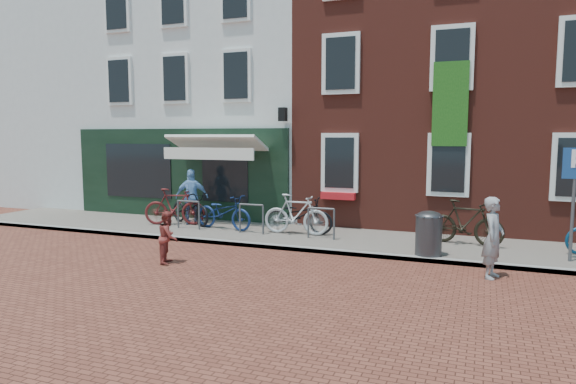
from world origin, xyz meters
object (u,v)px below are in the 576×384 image
at_px(bicycle_2, 224,212).
at_px(bicycle_3, 296,214).
at_px(parking_sign, 574,184).
at_px(bicycle_1, 175,207).
at_px(litter_bin, 429,231).
at_px(bicycle_4, 299,216).
at_px(woman, 493,238).
at_px(boy, 168,237).
at_px(bicycle_5, 465,223).
at_px(cafe_person, 192,197).
at_px(bicycle_0, 190,208).

xyz_separation_m(bicycle_2, bicycle_3, (2.21, 0.01, 0.05)).
distance_m(parking_sign, bicycle_1, 10.52).
relative_size(litter_bin, bicycle_4, 0.57).
bearing_deg(woman, bicycle_1, 89.64).
relative_size(parking_sign, bicycle_3, 1.32).
height_order(boy, bicycle_5, bicycle_5).
distance_m(boy, bicycle_1, 4.28).
xyz_separation_m(litter_bin, boy, (-5.28, -2.35, -0.08)).
height_order(litter_bin, woman, woman).
distance_m(cafe_person, bicycle_3, 3.54).
relative_size(bicycle_3, bicycle_5, 1.00).
bearing_deg(litter_bin, woman, -39.03).
height_order(bicycle_0, bicycle_2, same).
distance_m(woman, cafe_person, 8.86).
relative_size(litter_bin, parking_sign, 0.44).
height_order(cafe_person, bicycle_3, cafe_person).
distance_m(litter_bin, boy, 5.78).
height_order(bicycle_4, bicycle_5, bicycle_5).
relative_size(cafe_person, bicycle_2, 0.89).
bearing_deg(parking_sign, cafe_person, 173.86).
height_order(woman, bicycle_4, woman).
xyz_separation_m(litter_bin, bicycle_0, (-7.17, 1.56, -0.06)).
distance_m(bicycle_2, bicycle_3, 2.21).
height_order(parking_sign, bicycle_0, parking_sign).
relative_size(parking_sign, bicycle_5, 1.32).
relative_size(boy, bicycle_5, 0.63).
bearing_deg(bicycle_1, boy, -166.88).
bearing_deg(parking_sign, bicycle_1, 175.81).
xyz_separation_m(litter_bin, bicycle_2, (-5.82, 1.19, -0.06)).
bearing_deg(bicycle_5, woman, -155.08).
bearing_deg(bicycle_0, boy, -128.89).
bearing_deg(litter_bin, bicycle_5, 64.05).
height_order(woman, bicycle_3, woman).
bearing_deg(parking_sign, litter_bin, -169.80).
bearing_deg(bicycle_1, parking_sign, -112.96).
bearing_deg(cafe_person, boy, 92.94).
distance_m(woman, bicycle_3, 5.44).
distance_m(litter_bin, bicycle_1, 7.65).
xyz_separation_m(bicycle_1, bicycle_3, (3.92, -0.08, 0.00)).
bearing_deg(bicycle_1, cafe_person, -71.58).
bearing_deg(boy, litter_bin, -86.14).
relative_size(cafe_person, bicycle_0, 0.89).
bearing_deg(litter_bin, bicycle_2, 168.47).
distance_m(parking_sign, cafe_person, 10.11).
height_order(litter_bin, bicycle_2, litter_bin).
height_order(bicycle_3, bicycle_4, bicycle_3).
xyz_separation_m(parking_sign, bicycle_3, (-6.51, 0.68, -1.11)).
xyz_separation_m(woman, bicycle_5, (-0.60, 2.56, -0.15)).
height_order(boy, bicycle_3, bicycle_3).
relative_size(bicycle_1, bicycle_5, 1.00).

